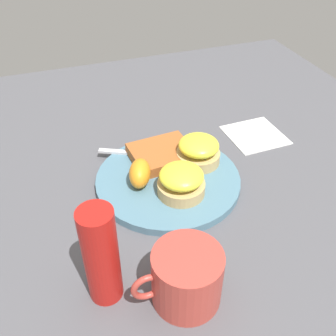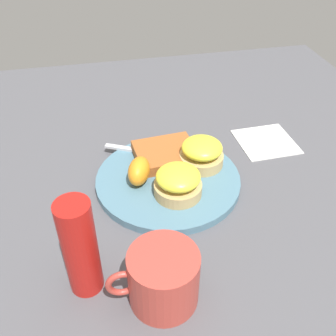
{
  "view_description": "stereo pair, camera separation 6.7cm",
  "coord_description": "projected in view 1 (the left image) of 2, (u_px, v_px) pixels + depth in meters",
  "views": [
    {
      "loc": [
        0.18,
        0.5,
        0.45
      ],
      "look_at": [
        0.0,
        0.0,
        0.03
      ],
      "focal_mm": 42.0,
      "sensor_mm": 36.0,
      "label": 1
    },
    {
      "loc": [
        0.11,
        0.52,
        0.45
      ],
      "look_at": [
        0.0,
        0.0,
        0.03
      ],
      "focal_mm": 42.0,
      "sensor_mm": 36.0,
      "label": 2
    }
  ],
  "objects": [
    {
      "name": "ground_plane",
      "position": [
        168.0,
        183.0,
        0.69
      ],
      "size": [
        1.1,
        1.1,
        0.0
      ],
      "primitive_type": "plane",
      "color": "#4C4C51"
    },
    {
      "name": "plate",
      "position": [
        168.0,
        180.0,
        0.69
      ],
      "size": [
        0.25,
        0.25,
        0.01
      ],
      "primitive_type": "cylinder",
      "color": "slate",
      "rests_on": "ground_plane"
    },
    {
      "name": "sandwich_benedict_left",
      "position": [
        181.0,
        181.0,
        0.64
      ],
      "size": [
        0.08,
        0.08,
        0.05
      ],
      "color": "tan",
      "rests_on": "plate"
    },
    {
      "name": "sandwich_benedict_right",
      "position": [
        198.0,
        151.0,
        0.7
      ],
      "size": [
        0.08,
        0.08,
        0.05
      ],
      "color": "tan",
      "rests_on": "plate"
    },
    {
      "name": "hashbrown_patty",
      "position": [
        162.0,
        154.0,
        0.72
      ],
      "size": [
        0.12,
        0.1,
        0.02
      ],
      "primitive_type": "cube",
      "rotation": [
        0.0,
        0.0,
        0.09
      ],
      "color": "#9E5526",
      "rests_on": "plate"
    },
    {
      "name": "orange_wedge",
      "position": [
        140.0,
        173.0,
        0.66
      ],
      "size": [
        0.06,
        0.07,
        0.04
      ],
      "primitive_type": "ellipsoid",
      "rotation": [
        0.0,
        0.0,
        4.34
      ],
      "color": "orange",
      "rests_on": "plate"
    },
    {
      "name": "fork",
      "position": [
        167.0,
        155.0,
        0.73
      ],
      "size": [
        0.21,
        0.11,
        0.0
      ],
      "color": "silver",
      "rests_on": "plate"
    },
    {
      "name": "cup",
      "position": [
        186.0,
        277.0,
        0.49
      ],
      "size": [
        0.12,
        0.09,
        0.08
      ],
      "color": "#B23D33",
      "rests_on": "ground_plane"
    },
    {
      "name": "napkin",
      "position": [
        255.0,
        135.0,
        0.81
      ],
      "size": [
        0.11,
        0.11,
        0.0
      ],
      "primitive_type": "cube",
      "rotation": [
        0.0,
        0.0,
        0.03
      ],
      "color": "white",
      "rests_on": "ground_plane"
    },
    {
      "name": "condiment_bottle",
      "position": [
        101.0,
        256.0,
        0.47
      ],
      "size": [
        0.04,
        0.04,
        0.15
      ],
      "primitive_type": "cylinder",
      "color": "#B21914",
      "rests_on": "ground_plane"
    }
  ]
}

